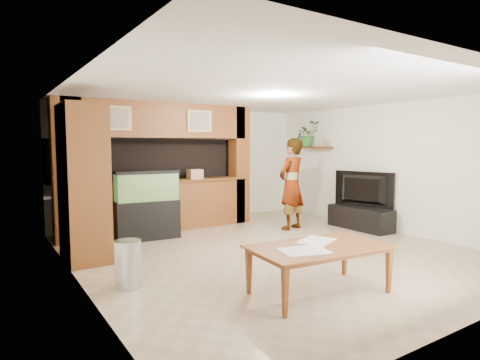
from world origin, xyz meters
TOP-DOWN VIEW (x-y plane):
  - floor at (0.00, 0.00)m, footprint 6.50×6.50m
  - ceiling at (0.00, 0.00)m, footprint 6.50×6.50m
  - wall_back at (0.00, 3.25)m, footprint 6.00×0.00m
  - wall_left at (-3.00, 0.00)m, footprint 0.00×6.50m
  - wall_right at (3.00, 0.00)m, footprint 0.00×6.50m
  - partition at (-0.95, 2.64)m, footprint 4.20×0.99m
  - wall_clock at (-2.97, 1.00)m, footprint 0.05×0.25m
  - wall_shelf at (2.85, 1.95)m, footprint 0.25×0.90m
  - pantry_cabinet at (-2.70, 1.12)m, footprint 0.59×0.97m
  - trash_can at (-2.52, -0.41)m, footprint 0.32×0.32m
  - aquarium at (-1.42, 1.95)m, footprint 1.16×0.44m
  - tv_stand at (2.65, 0.39)m, footprint 0.51×1.39m
  - television at (2.65, 0.39)m, footprint 0.50×1.28m
  - photo_frame at (2.85, 1.66)m, footprint 0.04×0.14m
  - potted_plant at (2.82, 2.23)m, footprint 0.64×0.58m
  - person at (1.42, 1.17)m, footprint 0.79×0.62m
  - microphone at (1.47, 1.01)m, footprint 0.03×0.09m
  - dining_table at (-0.69, -1.86)m, footprint 1.72×1.06m
  - newspaper_a at (-0.57, -1.65)m, footprint 0.59×0.53m
  - newspaper_b at (-1.01, -1.91)m, footprint 0.61×0.50m
  - counter_box at (-0.17, 2.45)m, footprint 0.31×0.22m

SIDE VIEW (x-z plane):
  - floor at x=0.00m, z-range 0.00..0.00m
  - tv_stand at x=2.65m, z-range 0.00..0.46m
  - dining_table at x=-0.69m, z-range 0.00..0.58m
  - trash_can at x=-2.52m, z-range 0.00..0.59m
  - newspaper_a at x=-0.57m, z-range 0.58..0.59m
  - newspaper_b at x=-1.01m, z-range 0.58..0.59m
  - aquarium at x=-1.42m, z-range -0.01..1.27m
  - television at x=2.65m, z-range 0.46..1.20m
  - person at x=1.42m, z-range 0.00..1.89m
  - counter_box at x=-0.17m, z-range 1.04..1.24m
  - pantry_cabinet at x=-2.70m, z-range 0.00..2.37m
  - wall_back at x=0.00m, z-range -1.70..4.30m
  - wall_left at x=-3.00m, z-range -1.95..4.55m
  - wall_right at x=3.00m, z-range -1.95..4.55m
  - partition at x=-0.95m, z-range 0.01..2.61m
  - wall_shelf at x=2.85m, z-range 1.68..1.72m
  - photo_frame at x=2.85m, z-range 1.72..1.90m
  - wall_clock at x=-2.97m, z-range 1.77..2.02m
  - microphone at x=1.47m, z-range 1.85..2.00m
  - potted_plant at x=2.82m, z-range 1.72..2.33m
  - ceiling at x=0.00m, z-range 2.60..2.60m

